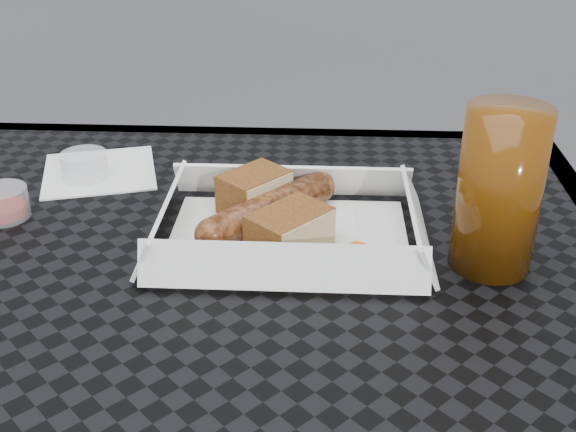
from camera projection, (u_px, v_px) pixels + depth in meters
The scene contains 10 objects.
patio_table at pixel (179, 381), 0.61m from camera, with size 0.80×0.80×0.74m.
food_tray at pixel (289, 237), 0.67m from camera, with size 0.22×0.15×0.00m, color white.
bratwurst at pixel (269, 209), 0.68m from camera, with size 0.13×0.14×0.03m.
bread_near at pixel (254, 192), 0.71m from camera, with size 0.06×0.05×0.04m, color brown.
bread_far at pixel (290, 230), 0.64m from camera, with size 0.07×0.05×0.04m, color brown.
veg_garnish at pixel (351, 258), 0.63m from camera, with size 0.03×0.03×0.00m.
napkin at pixel (100, 171), 0.80m from camera, with size 0.12×0.12×0.00m, color white.
condiment_cup_sauce at pixel (3, 203), 0.70m from camera, with size 0.05×0.05×0.03m, color #990D0B.
condiment_cup_empty at pixel (85, 166), 0.78m from camera, with size 0.05×0.05×0.03m, color silver.
drink_glass at pixel (499, 190), 0.60m from camera, with size 0.07×0.07×0.14m, color #522907.
Camera 1 is at (0.12, -0.47, 1.08)m, focal length 45.00 mm.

